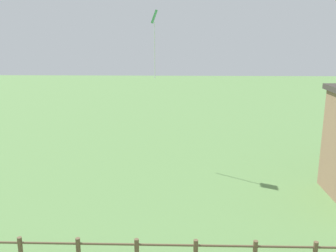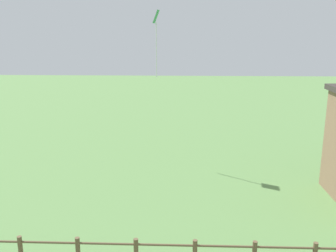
% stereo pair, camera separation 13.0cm
% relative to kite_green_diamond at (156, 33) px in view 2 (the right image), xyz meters
% --- Properties ---
extents(kite_green_diamond, '(0.35, 0.56, 3.62)m').
position_rel_kite_green_diamond_xyz_m(kite_green_diamond, '(0.00, 0.00, 0.00)').
color(kite_green_diamond, green).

